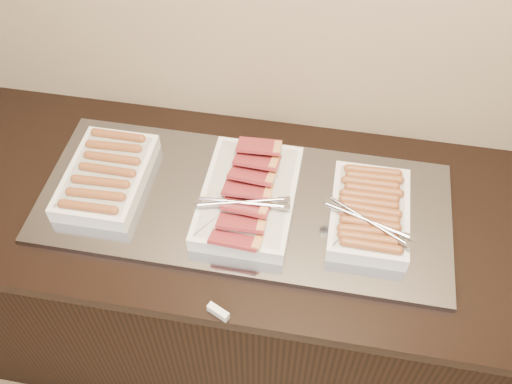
% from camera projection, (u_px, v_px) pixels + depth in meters
% --- Properties ---
extents(counter, '(2.06, 0.76, 0.90)m').
position_uv_depth(counter, '(242.00, 282.00, 2.04)').
color(counter, black).
rests_on(counter, ground).
extents(warming_tray, '(1.20, 0.50, 0.02)m').
position_uv_depth(warming_tray, '(244.00, 203.00, 1.68)').
color(warming_tray, gray).
rests_on(warming_tray, counter).
extents(dish_left, '(0.23, 0.34, 0.07)m').
position_uv_depth(dish_left, '(107.00, 175.00, 1.70)').
color(dish_left, silver).
rests_on(dish_left, warming_tray).
extents(dish_center, '(0.28, 0.42, 0.09)m').
position_uv_depth(dish_center, '(248.00, 196.00, 1.64)').
color(dish_center, silver).
rests_on(dish_center, warming_tray).
extents(dish_right, '(0.27, 0.33, 0.08)m').
position_uv_depth(dish_right, '(369.00, 212.00, 1.60)').
color(dish_right, silver).
rests_on(dish_right, warming_tray).
extents(label_holder, '(0.06, 0.04, 0.02)m').
position_uv_depth(label_holder, '(218.00, 312.00, 1.45)').
color(label_holder, silver).
rests_on(label_holder, counter).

